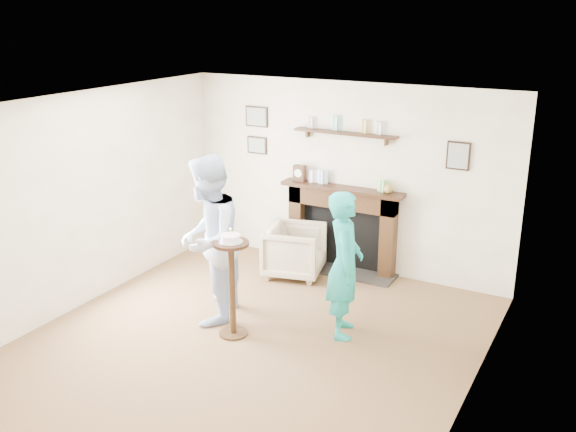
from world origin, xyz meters
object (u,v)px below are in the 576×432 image
Objects in this scene: armchair at (295,274)px; woman at (343,332)px; man at (211,318)px; pedestal_table at (232,270)px.

armchair is 0.47× the size of woman.
pedestal_table is (0.43, -0.20, 0.75)m from man.
pedestal_table reaches higher than man.
armchair is at bearing 23.77° from woman.
woman is at bearing -147.63° from armchair.
woman is 1.41m from pedestal_table.
woman is at bearing 30.18° from pedestal_table.
armchair is 0.39× the size of man.
man is at bearing 155.01° from pedestal_table.
pedestal_table reaches higher than woman.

